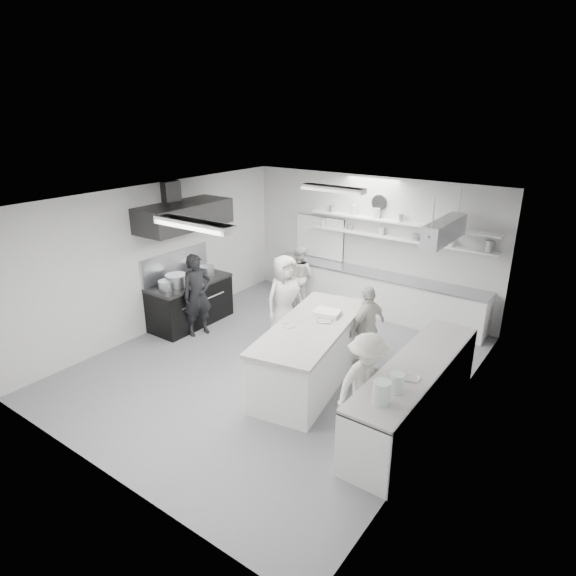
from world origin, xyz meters
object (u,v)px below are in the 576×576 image
Objects in this scene: back_counter at (373,293)px; cook_stove at (197,295)px; stove at (191,303)px; prep_island at (311,354)px; cook_back at (300,276)px; right_counter at (414,395)px.

back_counter is 2.96× the size of cook_stove.
stove is at bearing -136.01° from back_counter.
cook_back is (-2.02, 2.63, 0.23)m from prep_island.
prep_island is at bearing 129.56° from cook_back.
cook_back is at bearing 144.80° from right_counter.
right_counter is at bearing -6.52° from stove.
stove is 2.55m from cook_back.
cook_stove is at bearing -127.81° from back_counter.
cook_stove is (-4.73, 0.33, 0.37)m from right_counter.
prep_island is (-1.87, 0.11, 0.03)m from right_counter.
stove is at bearing 161.23° from prep_island.
prep_island is 1.85× the size of cook_back.
stove is 3.42m from prep_island.
right_counter is at bearing -14.09° from prep_island.
right_counter is 4.77m from cook_back.
right_counter is 1.22× the size of prep_island.
cook_stove is 2.56m from cook_back.
cook_stove reaches higher than stove.
back_counter is at bearing -16.90° from cook_stove.
right_counter is 2.25× the size of cook_back.
back_counter is 1.52× the size of right_counter.
cook_stove is at bearing 176.03° from right_counter.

